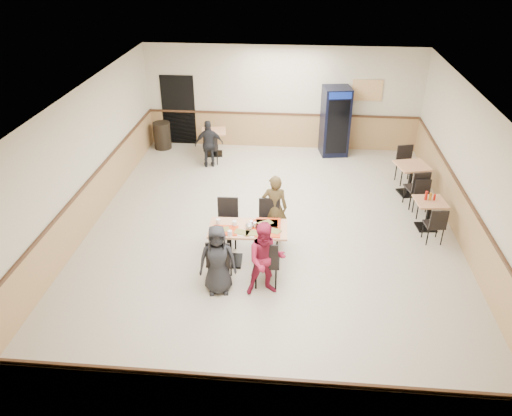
# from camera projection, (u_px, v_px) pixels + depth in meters

# --- Properties ---
(ground) EXTENTS (10.00, 10.00, 0.00)m
(ground) POSITION_uv_depth(u_px,v_px,m) (271.00, 233.00, 10.87)
(ground) COLOR beige
(ground) RESTS_ON ground
(room_shell) EXTENTS (10.00, 10.00, 10.00)m
(room_shell) POSITION_uv_depth(u_px,v_px,m) (347.00, 164.00, 12.66)
(room_shell) COLOR silver
(room_shell) RESTS_ON ground
(main_table) EXTENTS (1.52, 0.80, 0.80)m
(main_table) POSITION_uv_depth(u_px,v_px,m) (248.00, 240.00, 9.66)
(main_table) COLOR black
(main_table) RESTS_ON ground
(main_chairs) EXTENTS (1.38, 1.80, 1.02)m
(main_chairs) POSITION_uv_depth(u_px,v_px,m) (246.00, 241.00, 9.67)
(main_chairs) COLOR black
(main_chairs) RESTS_ON ground
(diner_woman_left) EXTENTS (0.72, 0.53, 1.35)m
(diner_woman_left) POSITION_uv_depth(u_px,v_px,m) (218.00, 260.00, 8.82)
(diner_woman_left) COLOR black
(diner_woman_left) RESTS_ON ground
(diner_woman_right) EXTENTS (0.80, 0.69, 1.44)m
(diner_woman_right) POSITION_uv_depth(u_px,v_px,m) (266.00, 259.00, 8.76)
(diner_woman_right) COLOR maroon
(diner_woman_right) RESTS_ON ground
(diner_man_opposite) EXTENTS (0.55, 0.37, 1.48)m
(diner_man_opposite) POSITION_uv_depth(u_px,v_px,m) (274.00, 208.00, 10.33)
(diner_man_opposite) COLOR #4F3E22
(diner_man_opposite) RESTS_ON ground
(lone_diner) EXTENTS (0.83, 0.49, 1.32)m
(lone_diner) POSITION_uv_depth(u_px,v_px,m) (209.00, 144.00, 13.62)
(lone_diner) COLOR black
(lone_diner) RESTS_ON ground
(tabletop_clutter) EXTENTS (1.32, 0.75, 0.12)m
(tabletop_clutter) POSITION_uv_depth(u_px,v_px,m) (251.00, 228.00, 9.48)
(tabletop_clutter) COLOR red
(tabletop_clutter) RESTS_ON main_table
(side_table_near) EXTENTS (0.70, 0.70, 0.68)m
(side_table_near) POSITION_uv_depth(u_px,v_px,m) (429.00, 210.00, 10.84)
(side_table_near) COLOR black
(side_table_near) RESTS_ON ground
(side_table_near_chair_south) EXTENTS (0.44, 0.44, 0.86)m
(side_table_near_chair_south) POSITION_uv_depth(u_px,v_px,m) (434.00, 224.00, 10.38)
(side_table_near_chair_south) COLOR black
(side_table_near_chair_south) RESTS_ON ground
(side_table_near_chair_north) EXTENTS (0.44, 0.44, 0.86)m
(side_table_near_chair_north) POSITION_uv_depth(u_px,v_px,m) (424.00, 199.00, 11.32)
(side_table_near_chair_north) COLOR black
(side_table_near_chair_north) RESTS_ON ground
(side_table_far) EXTENTS (0.89, 0.89, 0.78)m
(side_table_far) POSITION_uv_depth(u_px,v_px,m) (411.00, 175.00, 12.24)
(side_table_far) COLOR black
(side_table_far) RESTS_ON ground
(side_table_far_chair_south) EXTENTS (0.56, 0.56, 0.99)m
(side_table_far_chair_south) POSITION_uv_depth(u_px,v_px,m) (416.00, 187.00, 11.71)
(side_table_far_chair_south) COLOR black
(side_table_far_chair_south) RESTS_ON ground
(side_table_far_chair_north) EXTENTS (0.56, 0.56, 0.99)m
(side_table_far_chair_north) POSITION_uv_depth(u_px,v_px,m) (407.00, 165.00, 12.80)
(side_table_far_chair_north) COLOR black
(side_table_far_chair_north) RESTS_ON ground
(condiment_caddy) EXTENTS (0.23, 0.06, 0.20)m
(condiment_caddy) POSITION_uv_depth(u_px,v_px,m) (429.00, 196.00, 10.73)
(condiment_caddy) COLOR #A9150C
(condiment_caddy) RESTS_ON side_table_near
(back_table) EXTENTS (0.79, 0.79, 0.73)m
(back_table) POSITION_uv_depth(u_px,v_px,m) (214.00, 139.00, 14.43)
(back_table) COLOR black
(back_table) RESTS_ON ground
(back_table_chair_lone) EXTENTS (0.49, 0.49, 0.93)m
(back_table_chair_lone) POSITION_uv_depth(u_px,v_px,m) (211.00, 147.00, 13.93)
(back_table_chair_lone) COLOR black
(back_table_chair_lone) RESTS_ON ground
(pepsi_cooler) EXTENTS (0.85, 0.86, 1.97)m
(pepsi_cooler) POSITION_uv_depth(u_px,v_px,m) (335.00, 121.00, 14.26)
(pepsi_cooler) COLOR black
(pepsi_cooler) RESTS_ON ground
(trash_bin) EXTENTS (0.51, 0.51, 0.80)m
(trash_bin) POSITION_uv_depth(u_px,v_px,m) (162.00, 135.00, 14.90)
(trash_bin) COLOR black
(trash_bin) RESTS_ON ground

